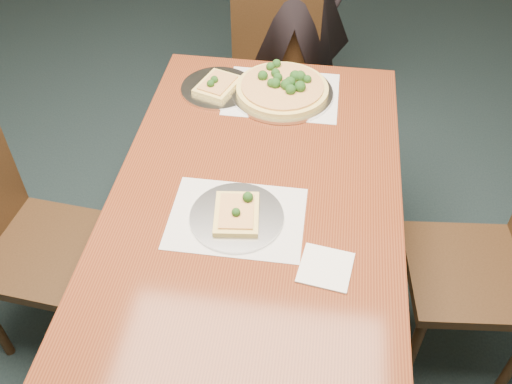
# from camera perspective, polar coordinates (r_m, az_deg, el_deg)

# --- Properties ---
(ground) EXTENTS (8.00, 8.00, 0.00)m
(ground) POSITION_cam_1_polar(r_m,az_deg,el_deg) (2.30, -3.04, -15.85)
(ground) COLOR black
(ground) RESTS_ON ground
(dining_table) EXTENTS (0.90, 1.50, 0.75)m
(dining_table) POSITION_cam_1_polar(r_m,az_deg,el_deg) (1.84, -0.00, -2.03)
(dining_table) COLOR #572311
(dining_table) RESTS_ON ground
(chair_far) EXTENTS (0.47, 0.47, 0.91)m
(chair_far) POSITION_cam_1_polar(r_m,az_deg,el_deg) (2.76, 1.98, 12.28)
(chair_far) COLOR black
(chair_far) RESTS_ON ground
(chair_left) EXTENTS (0.46, 0.46, 0.91)m
(chair_left) POSITION_cam_1_polar(r_m,az_deg,el_deg) (2.12, -22.59, -3.98)
(chair_left) COLOR black
(chair_left) RESTS_ON ground
(chair_right) EXTENTS (0.46, 0.46, 0.91)m
(chair_right) POSITION_cam_1_polar(r_m,az_deg,el_deg) (2.05, 23.17, -6.43)
(chair_right) COLOR black
(chair_right) RESTS_ON ground
(placemat_main) EXTENTS (0.42, 0.32, 0.00)m
(placemat_main) POSITION_cam_1_polar(r_m,az_deg,el_deg) (2.17, 2.62, 9.76)
(placemat_main) COLOR white
(placemat_main) RESTS_ON dining_table
(placemat_near) EXTENTS (0.40, 0.30, 0.00)m
(placemat_near) POSITION_cam_1_polar(r_m,az_deg,el_deg) (1.70, -1.94, -2.61)
(placemat_near) COLOR white
(placemat_near) RESTS_ON dining_table
(pizza_pan) EXTENTS (0.38, 0.38, 0.08)m
(pizza_pan) POSITION_cam_1_polar(r_m,az_deg,el_deg) (2.16, 2.69, 10.34)
(pizza_pan) COLOR silver
(pizza_pan) RESTS_ON dining_table
(slice_plate_near) EXTENTS (0.28, 0.28, 0.06)m
(slice_plate_near) POSITION_cam_1_polar(r_m,az_deg,el_deg) (1.69, -1.92, -2.30)
(slice_plate_near) COLOR silver
(slice_plate_near) RESTS_ON dining_table
(slice_plate_far) EXTENTS (0.28, 0.28, 0.06)m
(slice_plate_far) POSITION_cam_1_polar(r_m,az_deg,el_deg) (2.20, -3.86, 10.48)
(slice_plate_far) COLOR silver
(slice_plate_far) RESTS_ON dining_table
(napkin) EXTENTS (0.16, 0.16, 0.01)m
(napkin) POSITION_cam_1_polar(r_m,az_deg,el_deg) (1.59, 6.97, -7.51)
(napkin) COLOR white
(napkin) RESTS_ON dining_table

